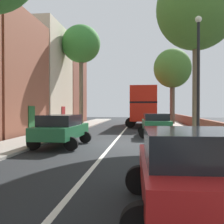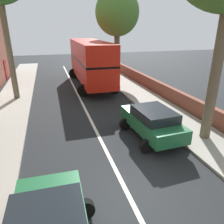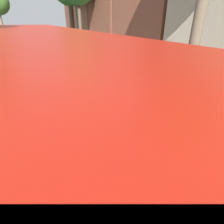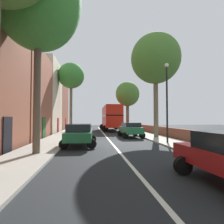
# 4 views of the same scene
# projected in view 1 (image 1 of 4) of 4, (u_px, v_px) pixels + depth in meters

# --- Properties ---
(ground_plane) EXTENTS (84.00, 84.00, 0.00)m
(ground_plane) POSITION_uv_depth(u_px,v_px,m) (114.00, 143.00, 15.31)
(ground_plane) COLOR black
(road_centre_line) EXTENTS (0.16, 54.00, 0.01)m
(road_centre_line) POSITION_uv_depth(u_px,v_px,m) (114.00, 143.00, 15.31)
(road_centre_line) COLOR silver
(road_centre_line) RESTS_ON ground
(sidewalk_left) EXTENTS (2.60, 60.00, 0.12)m
(sidewalk_left) POSITION_uv_depth(u_px,v_px,m) (30.00, 141.00, 15.87)
(sidewalk_left) COLOR #9E998E
(sidewalk_left) RESTS_ON ground
(sidewalk_right) EXTENTS (2.60, 60.00, 0.12)m
(sidewalk_right) POSITION_uv_depth(u_px,v_px,m) (204.00, 143.00, 14.76)
(sidewalk_right) COLOR #9E998E
(sidewalk_right) RESTS_ON ground
(double_decker_bus) EXTENTS (3.62, 10.41, 4.06)m
(double_decker_bus) POSITION_uv_depth(u_px,v_px,m) (144.00, 104.00, 30.12)
(double_decker_bus) COLOR red
(double_decker_bus) RESTS_ON ground
(parked_car_red_right_0) EXTENTS (2.54, 3.96, 1.58)m
(parked_car_red_right_0) POSITION_uv_depth(u_px,v_px,m) (191.00, 167.00, 4.91)
(parked_car_red_right_0) COLOR #AD1919
(parked_car_red_right_0) RESTS_ON ground
(parked_car_green_right_2) EXTENTS (2.52, 4.04, 1.58)m
(parked_car_green_right_2) POSITION_uv_depth(u_px,v_px,m) (156.00, 123.00, 18.71)
(parked_car_green_right_2) COLOR #1E6038
(parked_car_green_right_2) RESTS_ON ground
(parked_car_green_left_3) EXTENTS (2.52, 4.55, 1.62)m
(parked_car_green_left_3) POSITION_uv_depth(u_px,v_px,m) (61.00, 128.00, 13.93)
(parked_car_green_left_3) COLOR #1E6038
(parked_car_green_left_3) RESTS_ON ground
(street_tree_left_2) EXTENTS (3.92, 3.92, 10.31)m
(street_tree_left_2) POSITION_uv_depth(u_px,v_px,m) (81.00, 45.00, 27.99)
(street_tree_left_2) COLOR brown
(street_tree_left_2) RESTS_ON sidewalk_left
(street_tree_right_3) EXTENTS (4.37, 4.37, 8.75)m
(street_tree_right_3) POSITION_uv_depth(u_px,v_px,m) (172.00, 69.00, 31.95)
(street_tree_right_3) COLOR brown
(street_tree_right_3) RESTS_ON sidewalk_right
(street_tree_right_5) EXTENTS (5.11, 5.11, 10.81)m
(street_tree_right_5) POSITION_uv_depth(u_px,v_px,m) (196.00, 9.00, 17.46)
(street_tree_right_5) COLOR brown
(street_tree_right_5) RESTS_ON sidewalk_right
(lamppost_right) EXTENTS (0.32, 0.32, 6.31)m
(lamppost_right) POSITION_uv_depth(u_px,v_px,m) (198.00, 70.00, 13.31)
(lamppost_right) COLOR black
(lamppost_right) RESTS_ON sidewalk_right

